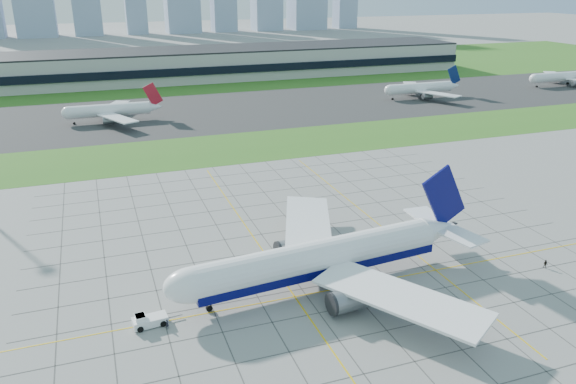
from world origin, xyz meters
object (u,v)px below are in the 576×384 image
Objects in this scene: airliner at (321,258)px; distant_jet_2 at (421,88)px; pushback_tug at (148,320)px; crew_far at (546,264)px; distant_jet_3 at (568,76)px; crew_near at (167,324)px; distant_jet_1 at (111,110)px.

airliner is 1.40× the size of distant_jet_2.
pushback_tug is 199.69m from distant_jet_2.
pushback_tug reaches higher than crew_far.
airliner reaches higher than distant_jet_3.
crew_far is at bearing -17.35° from airliner.
crew_near is 144.37m from distant_jet_1.
distant_jet_2 is 89.03m from distant_jet_3.
pushback_tug reaches higher than crew_near.
airliner is at bearing -78.79° from distant_jet_1.
distant_jet_1 is 0.89× the size of distant_jet_3.
airliner is 244.54m from distant_jet_3.
distant_jet_3 is at bearing 27.26° from pushback_tug.
crew_near is 0.04× the size of distant_jet_2.
distant_jet_3 is at bearing -10.54° from crew_near.
crew_near is (2.71, -1.79, -0.17)m from pushback_tug.
distant_jet_1 is at bearing -179.58° from distant_jet_2.
distant_jet_3 is at bearing 2.30° from distant_jet_2.
airliner is 7.59× the size of pushback_tug.
distant_jet_2 is at bearing 2.85° from crew_near.
distant_jet_1 is at bearing -178.84° from distant_jet_3.
pushback_tug is 0.16× the size of distant_jet_3.
pushback_tug is 4.69× the size of crew_far.
distant_jet_1 reaches higher than crew_far.
crew_far reaches higher than crew_near.
airliner is at bearing -143.86° from distant_jet_3.
crew_far is at bearing -64.86° from distant_jet_1.
distant_jet_2 is (138.80, 143.52, 3.52)m from pushback_tug.
distant_jet_2 is (136.09, 145.31, 3.69)m from crew_near.
pushback_tug is 0.18× the size of distant_jet_2.
distant_jet_1 is 1.00× the size of distant_jet_2.
airliner is 30.69m from pushback_tug.
airliner reaches higher than crew_far.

